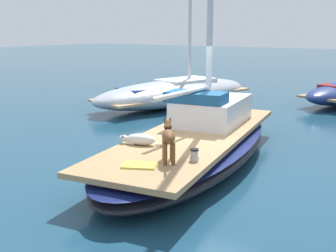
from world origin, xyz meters
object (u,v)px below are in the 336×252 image
Objects in this scene: dog_white at (139,139)px; deck_winch at (194,155)px; moored_boat_port_side at (175,92)px; deck_towel at (139,165)px; dog_brown at (168,137)px; sailboat_main at (194,147)px.

dog_white is 1.44m from deck_winch.
moored_boat_port_side is (-3.81, 7.02, -0.23)m from dog_white.
dog_white reaches higher than deck_towel.
deck_winch is at bearing -54.35° from moored_boat_port_side.
dog_brown is 3.78× the size of deck_winch.
dog_white is at bearing -105.90° from sailboat_main.
dog_brown is at bearing 64.49° from deck_towel.
moored_boat_port_side reaches higher than deck_towel.
sailboat_main is at bearing 121.19° from deck_winch.
deck_towel is (-0.24, -0.50, -0.41)m from dog_brown.
deck_winch is 0.38× the size of deck_towel.
deck_winch is at bearing 52.44° from deck_towel.
deck_towel is at bearing -60.12° from moored_boat_port_side.
dog_brown is at bearing -57.20° from moored_boat_port_side.
moored_boat_port_side is at bearing 126.89° from sailboat_main.
dog_brown is (0.66, -1.94, 0.75)m from sailboat_main.
deck_towel is at bearing -51.69° from dog_white.
sailboat_main is at bearing 108.73° from dog_brown.
deck_winch is (0.35, 0.27, -0.32)m from dog_brown.
sailboat_main is 35.98× the size of deck_winch.
moored_boat_port_side is at bearing 125.65° from deck_winch.
moored_boat_port_side is (-4.63, 8.06, -0.14)m from deck_towel.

